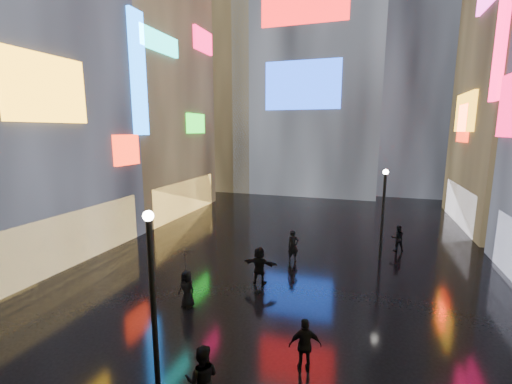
% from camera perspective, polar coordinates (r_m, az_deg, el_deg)
% --- Properties ---
extents(ground, '(140.00, 140.00, 0.00)m').
position_cam_1_polar(ground, '(21.76, 6.65, -9.44)').
color(ground, black).
rests_on(ground, ground).
extents(building_left_far, '(10.28, 12.00, 22.00)m').
position_cam_1_polar(building_left_far, '(33.07, -19.94, 16.03)').
color(building_left_far, black).
rests_on(building_left_far, ground).
extents(tower_main, '(16.00, 14.20, 42.00)m').
position_cam_1_polar(tower_main, '(46.69, 9.81, 27.16)').
color(tower_main, black).
rests_on(tower_main, ground).
extents(tower_flank_right, '(12.00, 12.00, 34.00)m').
position_cam_1_polar(tower_flank_right, '(47.40, 25.61, 21.08)').
color(tower_flank_right, black).
rests_on(tower_flank_right, ground).
extents(tower_flank_left, '(10.00, 10.00, 26.00)m').
position_cam_1_polar(tower_flank_left, '(46.14, -5.19, 17.28)').
color(tower_flank_left, black).
rests_on(tower_flank_left, ground).
extents(lamp_near, '(0.30, 0.30, 5.20)m').
position_cam_1_polar(lamp_near, '(10.29, -16.87, -15.28)').
color(lamp_near, black).
rests_on(lamp_near, ground).
extents(lamp_far, '(0.30, 0.30, 5.20)m').
position_cam_1_polar(lamp_far, '(20.46, 20.43, -2.72)').
color(lamp_far, black).
rests_on(lamp_far, ground).
extents(pedestrian_1, '(1.09, 0.97, 1.88)m').
position_cam_1_polar(pedestrian_1, '(10.21, -8.95, -28.46)').
color(pedestrian_1, black).
rests_on(pedestrian_1, ground).
extents(pedestrian_3, '(1.08, 0.70, 1.71)m').
position_cam_1_polar(pedestrian_3, '(11.51, 8.19, -23.95)').
color(pedestrian_3, black).
rests_on(pedestrian_3, ground).
extents(pedestrian_4, '(0.86, 0.66, 1.58)m').
position_cam_1_polar(pedestrian_4, '(15.10, -11.46, -15.53)').
color(pedestrian_4, black).
rests_on(pedestrian_4, ground).
extents(pedestrian_5, '(1.68, 0.55, 1.81)m').
position_cam_1_polar(pedestrian_5, '(16.82, 0.57, -12.13)').
color(pedestrian_5, black).
rests_on(pedestrian_5, ground).
extents(pedestrian_6, '(0.78, 0.73, 1.80)m').
position_cam_1_polar(pedestrian_6, '(19.52, 6.22, -8.98)').
color(pedestrian_6, black).
rests_on(pedestrian_6, ground).
extents(pedestrian_7, '(0.90, 0.77, 1.60)m').
position_cam_1_polar(pedestrian_7, '(22.83, 22.54, -7.12)').
color(pedestrian_7, black).
rests_on(pedestrian_7, ground).
extents(umbrella_2, '(1.37, 1.38, 0.93)m').
position_cam_1_polar(umbrella_2, '(14.60, -11.63, -11.10)').
color(umbrella_2, black).
rests_on(umbrella_2, pedestrian_4).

